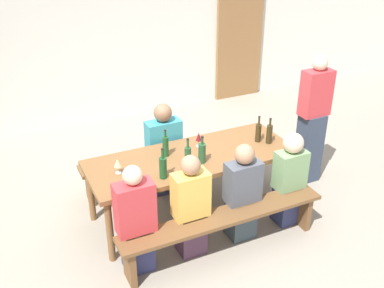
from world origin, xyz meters
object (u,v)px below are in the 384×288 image
at_px(seated_guest_far_0, 164,151).
at_px(bench_far, 167,158).
at_px(wine_bottle_1, 163,167).
at_px(seated_guest_near_2, 242,194).
at_px(wine_bottle_0, 166,146).
at_px(standing_host, 312,123).
at_px(bench_near, 224,222).
at_px(wine_glass_1, 118,163).
at_px(wooden_door, 239,41).
at_px(seated_guest_near_3, 289,180).
at_px(wine_bottle_4, 188,155).
at_px(wine_bottle_5, 258,132).
at_px(wine_bottle_3, 269,134).
at_px(tasting_table, 192,162).
at_px(seated_guest_near_1, 191,208).
at_px(wine_bottle_2, 202,153).
at_px(wine_glass_0, 199,137).
at_px(seated_guest_near_0, 136,222).

bearing_deg(seated_guest_far_0, bench_far, 147.61).
bearing_deg(wine_bottle_1, seated_guest_near_2, -22.43).
bearing_deg(wine_bottle_0, wine_bottle_1, -115.73).
xyz_separation_m(bench_far, standing_host, (1.66, -0.69, 0.44)).
bearing_deg(bench_near, wine_glass_1, 138.31).
height_order(bench_near, wine_bottle_1, wine_bottle_1).
bearing_deg(bench_far, bench_near, -90.00).
xyz_separation_m(wooden_door, seated_guest_near_3, (-1.50, -3.60, -0.52)).
distance_m(wooden_door, standing_host, 3.06).
relative_size(wine_bottle_4, wine_bottle_5, 0.96).
height_order(bench_near, wine_bottle_3, wine_bottle_3).
relative_size(wine_bottle_1, wine_bottle_3, 1.07).
height_order(bench_near, seated_guest_far_0, seated_guest_far_0).
xyz_separation_m(tasting_table, seated_guest_near_1, (-0.29, -0.58, -0.15)).
distance_m(wooden_door, seated_guest_far_0, 3.50).
relative_size(wine_glass_1, standing_host, 0.10).
height_order(seated_guest_near_1, seated_guest_near_2, seated_guest_near_1).
xyz_separation_m(wine_bottle_0, standing_host, (1.92, -0.09, -0.07)).
relative_size(wooden_door, wine_bottle_3, 6.78).
bearing_deg(wine_glass_1, wooden_door, 43.10).
distance_m(wine_bottle_1, wine_bottle_5, 1.32).
bearing_deg(wooden_door, seated_guest_near_2, -120.12).
distance_m(wine_bottle_2, wine_glass_0, 0.37).
height_order(bench_far, wine_bottle_4, wine_bottle_4).
xyz_separation_m(seated_guest_near_0, standing_host, (2.53, 0.63, 0.26)).
bearing_deg(wine_bottle_4, bench_near, -78.65).
bearing_deg(wine_glass_0, tasting_table, -133.13).
height_order(wine_bottle_2, wine_glass_1, wine_bottle_2).
distance_m(seated_guest_near_0, standing_host, 2.62).
xyz_separation_m(wine_bottle_3, wine_glass_0, (-0.76, 0.27, -0.00)).
bearing_deg(wine_bottle_5, wine_bottle_2, -168.79).
bearing_deg(standing_host, wine_bottle_3, 10.68).
distance_m(wine_bottle_0, wine_bottle_4, 0.31).
relative_size(wine_glass_0, seated_guest_far_0, 0.15).
bearing_deg(seated_guest_near_3, bench_near, 99.60).
height_order(seated_guest_near_0, seated_guest_far_0, seated_guest_far_0).
height_order(bench_far, wine_glass_0, wine_glass_0).
relative_size(wine_bottle_1, seated_guest_near_2, 0.30).
xyz_separation_m(wine_bottle_2, wine_glass_0, (0.13, 0.35, 0.00)).
bearing_deg(wine_glass_0, wooden_door, 51.99).
bearing_deg(wine_glass_0, bench_far, 107.00).
relative_size(tasting_table, seated_guest_near_2, 2.09).
bearing_deg(wooden_door, wine_bottle_3, -115.02).
bearing_deg(wine_bottle_1, seated_guest_near_0, -143.19).
xyz_separation_m(tasting_table, wine_glass_1, (-0.83, 0.01, 0.19)).
xyz_separation_m(wine_bottle_5, seated_guest_near_0, (-1.70, -0.58, -0.33)).
distance_m(wine_bottle_4, wine_bottle_5, 0.97).
relative_size(bench_near, wine_glass_0, 12.73).
height_order(wine_glass_1, standing_host, standing_host).
xyz_separation_m(tasting_table, seated_guest_near_2, (0.30, -0.58, -0.16)).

